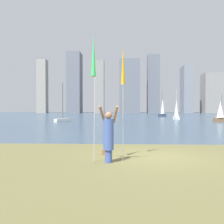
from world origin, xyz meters
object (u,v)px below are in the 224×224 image
object	(u,v)px
sailboat_6	(176,110)
sailboat_2	(221,112)
kite_flag_left	(94,58)
sailboat_5	(163,108)
person	(109,135)
sailboat_0	(63,119)
bag	(105,152)
kite_flag_right	(123,68)

from	to	relation	value
sailboat_6	sailboat_2	bearing A→B (deg)	-59.06
kite_flag_left	sailboat_5	distance (m)	49.13
sailboat_2	person	bearing A→B (deg)	-117.65
sailboat_0	sailboat_6	xyz separation A→B (m)	(17.40, 7.90, 1.18)
sailboat_2	sailboat_6	world-z (taller)	sailboat_6
person	sailboat_5	world-z (taller)	sailboat_5
bag	sailboat_6	bearing A→B (deg)	73.46
kite_flag_left	person	bearing A→B (deg)	17.38
bag	sailboat_6	world-z (taller)	sailboat_6
bag	sailboat_0	size ratio (longest dim) A/B	0.04
bag	sailboat_0	distance (m)	25.85
bag	sailboat_5	xyz separation A→B (m)	(9.52, 46.54, 1.87)
person	kite_flag_left	world-z (taller)	kite_flag_left
kite_flag_left	kite_flag_right	size ratio (longest dim) A/B	1.06
sailboat_6	sailboat_5	bearing A→B (deg)	90.61
kite_flag_right	sailboat_6	size ratio (longest dim) A/B	0.81
kite_flag_left	sailboat_0	distance (m)	27.48
kite_flag_right	sailboat_2	bearing A→B (deg)	62.57
person	bag	size ratio (longest dim) A/B	8.97
person	kite_flag_left	xyz separation A→B (m)	(-0.49, -0.15, 2.57)
kite_flag_right	sailboat_2	xyz separation A→B (m)	(13.41, 25.83, -2.01)
sailboat_2	sailboat_5	distance (m)	21.93
person	sailboat_2	distance (m)	29.96
person	sailboat_6	bearing A→B (deg)	73.10
person	kite_flag_right	distance (m)	2.53
sailboat_0	sailboat_2	world-z (taller)	sailboat_0
bag	kite_flag_right	bearing A→B (deg)	-44.74
bag	sailboat_0	xyz separation A→B (m)	(-7.73, 24.67, 0.27)
kite_flag_left	sailboat_2	size ratio (longest dim) A/B	1.13
kite_flag_left	bag	world-z (taller)	kite_flag_left
bag	sailboat_6	xyz separation A→B (m)	(9.67, 32.57, 1.45)
kite_flag_left	kite_flag_right	world-z (taller)	kite_flag_left
kite_flag_right	bag	size ratio (longest dim) A/B	18.94
kite_flag_left	sailboat_0	size ratio (longest dim) A/B	0.80
sailboat_2	kite_flag_left	bearing A→B (deg)	-118.34
person	kite_flag_left	bearing A→B (deg)	-164.01
sailboat_0	sailboat_5	world-z (taller)	sailboat_5
sailboat_0	kite_flag_left	bearing A→B (deg)	-74.10
sailboat_6	bag	bearing A→B (deg)	-106.54
sailboat_2	sailboat_0	bearing A→B (deg)	-178.85
sailboat_5	sailboat_6	world-z (taller)	sailboat_5
kite_flag_left	bag	xyz separation A→B (m)	(0.26, 1.58, -3.42)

